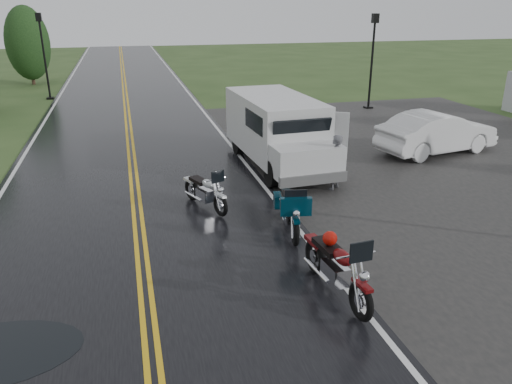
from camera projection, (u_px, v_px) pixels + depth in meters
ground at (145, 287)px, 9.86m from camera, size 120.00×120.00×0.00m
road at (131, 150)px, 18.90m from camera, size 8.00×100.00×0.04m
parking_pad at (466, 167)px, 17.00m from camera, size 14.00×24.00×0.03m
motorcycle_red at (362, 287)px, 8.52m from camera, size 1.10×2.49×1.43m
motorcycle_teal at (296, 221)px, 11.22m from camera, size 1.23×2.34×1.31m
motorcycle_silver at (220, 197)px, 12.80m from camera, size 1.45×2.16×1.20m
van_white at (272, 150)px, 14.75m from camera, size 2.60×6.18×2.38m
person_at_van at (335, 163)px, 14.71m from camera, size 0.71×0.70×1.66m
sedan_white at (437, 133)px, 18.35m from camera, size 4.85×2.47×1.52m
lamp_post_far_left at (44, 57)px, 28.22m from camera, size 0.41×0.41×4.81m
lamp_post_far_right at (372, 62)px, 25.62m from camera, size 0.41×0.41×4.83m
tree_left_far at (29, 51)px, 33.53m from camera, size 2.87×2.87×4.41m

